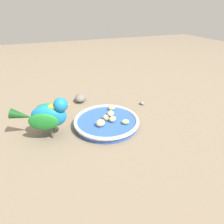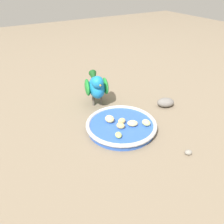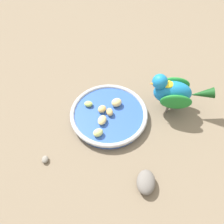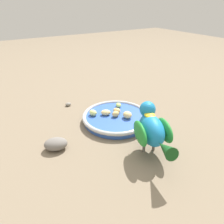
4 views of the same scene
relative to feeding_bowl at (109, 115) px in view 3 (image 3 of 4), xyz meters
The scene contains 11 objects.
ground_plane 0.02m from the feeding_bowl, 56.88° to the left, with size 4.00×4.00×0.00m, color #756651.
feeding_bowl is the anchor object (origin of this frame).
apple_piece_0 0.02m from the feeding_bowl, 145.01° to the right, with size 0.03×0.02×0.02m, color tan.
apple_piece_1 0.05m from the feeding_bowl, 49.14° to the right, with size 0.03×0.03×0.02m, color #E5C67F.
apple_piece_2 0.03m from the feeding_bowl, 50.33° to the left, with size 0.03×0.02×0.02m, color tan.
apple_piece_3 0.04m from the feeding_bowl, 134.73° to the left, with size 0.03×0.03×0.02m, color #E5C67F.
apple_piece_4 0.07m from the feeding_bowl, 49.87° to the left, with size 0.03×0.02×0.02m, color #B2CC66.
apple_piece_5 0.08m from the feeding_bowl, 144.58° to the left, with size 0.03×0.02×0.02m, color #C6D17A.
parrot 0.21m from the feeding_bowl, 93.15° to the right, with size 0.12×0.20×0.14m.
rock_large 0.24m from the feeding_bowl, 169.88° to the right, with size 0.07×0.05×0.04m, color slate.
pebble_0 0.23m from the feeding_bowl, 116.34° to the left, with size 0.02×0.02×0.01m, color gray.
Camera 3 is at (-0.46, 0.09, 0.64)m, focal length 39.99 mm.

